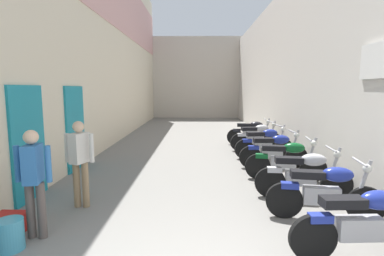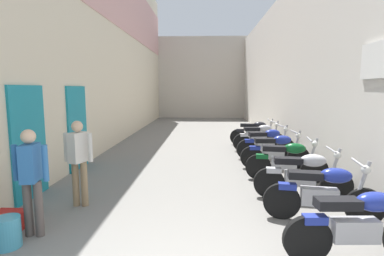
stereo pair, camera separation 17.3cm
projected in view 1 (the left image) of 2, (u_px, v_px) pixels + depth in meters
name	position (u px, v px, depth m)	size (l,w,h in m)	color
ground_plane	(194.00, 151.00, 10.25)	(35.84, 35.84, 0.00)	slate
building_left	(110.00, 39.00, 11.71)	(0.45, 19.84, 8.08)	beige
building_right	(279.00, 71.00, 11.80)	(0.45, 19.84, 5.65)	beige
building_far_end	(196.00, 78.00, 22.67)	(9.24, 2.00, 5.86)	beige
motorcycle_nearest	(364.00, 222.00, 3.70)	(1.85, 0.58, 1.04)	black
motorcycle_second	(325.00, 191.00, 4.82)	(1.84, 0.58, 1.04)	black
motorcycle_third	(304.00, 174.00, 5.80)	(1.85, 0.58, 1.04)	black
motorcycle_fourth	(286.00, 159.00, 6.96)	(1.84, 0.58, 1.04)	black
motorcycle_fifth	(274.00, 150.00, 8.07)	(1.85, 0.58, 1.04)	black
motorcycle_sixth	(264.00, 142.00, 9.21)	(1.84, 0.58, 1.04)	black
motorcycle_seventh	(257.00, 136.00, 10.36)	(1.84, 0.58, 1.04)	black
motorcycle_eighth	(252.00, 132.00, 11.35)	(1.84, 0.58, 1.04)	black
pedestrian_by_doorway	(34.00, 176.00, 4.21)	(0.52, 0.37, 1.57)	#564C47
pedestrian_mid_alley	(80.00, 157.00, 5.34)	(0.52, 0.39, 1.57)	#8C7251
water_jug_beside_first	(10.00, 235.00, 3.97)	(0.34, 0.34, 0.42)	#4299B7
plastic_crate	(11.00, 223.00, 4.48)	(0.44, 0.32, 0.28)	red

